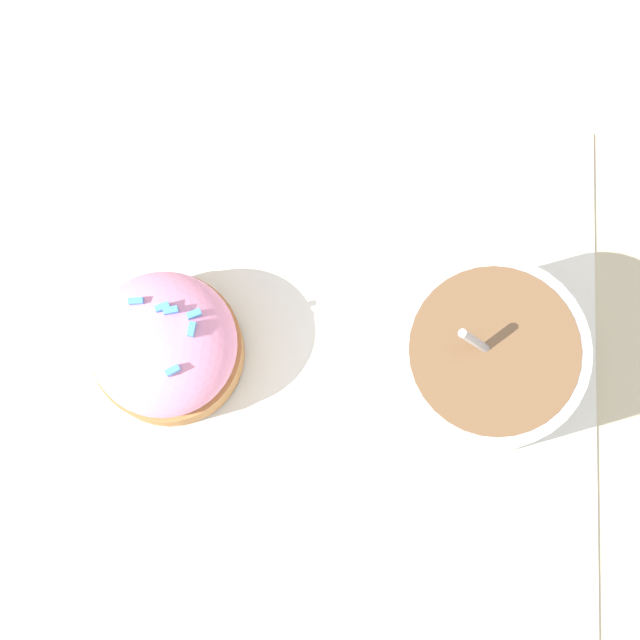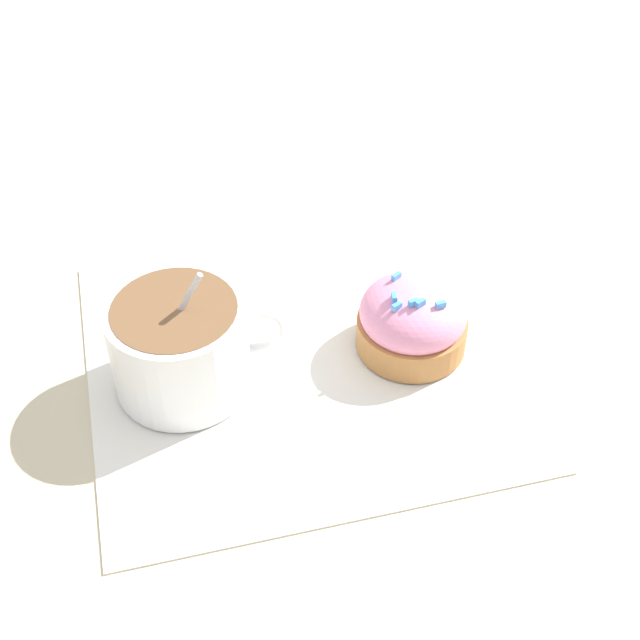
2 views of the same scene
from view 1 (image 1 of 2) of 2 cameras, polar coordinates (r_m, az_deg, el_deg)
The scene contains 4 objects.
ground_plane at distance 0.56m, azimuth 0.51°, elevation -2.68°, with size 3.00×3.00×0.00m, color #C6B793.
paper_napkin at distance 0.56m, azimuth 0.51°, elevation -2.65°, with size 0.29×0.28×0.00m.
coffee_cup at distance 0.53m, azimuth 9.11°, elevation -2.18°, with size 0.12×0.09×0.09m.
frosted_pastry at distance 0.54m, azimuth -7.82°, elevation -1.41°, with size 0.08×0.08×0.05m.
Camera 1 is at (0.00, 0.08, 0.56)m, focal length 60.00 mm.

